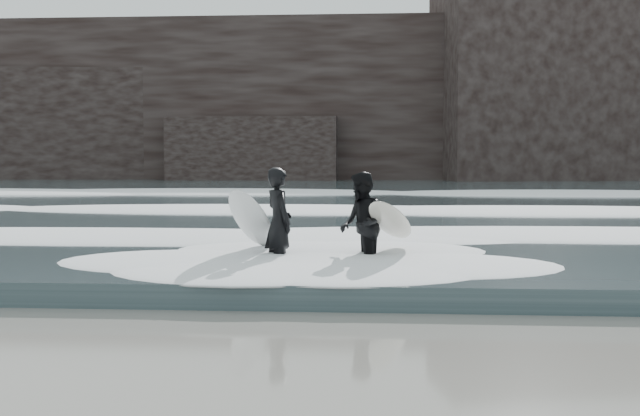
{
  "coord_description": "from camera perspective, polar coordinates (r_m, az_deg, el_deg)",
  "views": [
    {
      "loc": [
        -0.53,
        -5.79,
        1.75
      ],
      "look_at": [
        -1.37,
        5.63,
        1.0
      ],
      "focal_mm": 45.0,
      "sensor_mm": 36.0,
      "label": 1
    }
  ],
  "objects": [
    {
      "name": "foam_far",
      "position": [
        30.82,
        5.21,
        1.32
      ],
      "size": [
        60.0,
        4.8,
        0.3
      ],
      "primitive_type": "ellipsoid",
      "color": "white",
      "rests_on": "sea"
    },
    {
      "name": "headland",
      "position": [
        51.89,
        4.84,
        7.34
      ],
      "size": [
        70.0,
        9.0,
        10.0
      ],
      "primitive_type": "cube",
      "color": "black",
      "rests_on": "ground"
    },
    {
      "name": "foam_near",
      "position": [
        14.86,
        6.26,
        -1.48
      ],
      "size": [
        60.0,
        3.2,
        0.2
      ],
      "primitive_type": "ellipsoid",
      "color": "white",
      "rests_on": "sea"
    },
    {
      "name": "surfer_left",
      "position": [
        11.55,
        -3.38,
        -0.99
      ],
      "size": [
        1.04,
        1.76,
        1.58
      ],
      "color": "black",
      "rests_on": "ground"
    },
    {
      "name": "ground",
      "position": [
        6.07,
        9.3,
        -13.07
      ],
      "size": [
        120.0,
        120.0,
        0.0
      ],
      "primitive_type": "plane",
      "color": "#825E54",
      "rests_on": "ground"
    },
    {
      "name": "surfer_right",
      "position": [
        11.49,
        3.24,
        -1.16
      ],
      "size": [
        1.22,
        1.91,
        1.52
      ],
      "color": "black",
      "rests_on": "ground"
    },
    {
      "name": "sea",
      "position": [
        34.83,
        5.09,
        1.11
      ],
      "size": [
        90.0,
        52.0,
        0.3
      ],
      "primitive_type": "cube",
      "color": "#324246",
      "rests_on": "ground"
    },
    {
      "name": "foam_mid",
      "position": [
        21.84,
        5.61,
        0.24
      ],
      "size": [
        60.0,
        4.0,
        0.24
      ],
      "primitive_type": "ellipsoid",
      "color": "white",
      "rests_on": "sea"
    }
  ]
}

